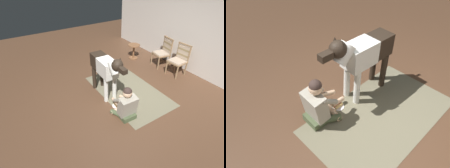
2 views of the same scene
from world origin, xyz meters
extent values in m
plane|color=#503423|center=(0.00, 0.00, 0.00)|extent=(13.13, 13.13, 0.00)
cube|color=beige|center=(0.00, 2.69, 1.30)|extent=(7.58, 0.10, 2.60)
cube|color=#6A634C|center=(-0.14, 0.30, 0.00)|extent=(2.48, 1.45, 0.01)
cylinder|color=olive|center=(-0.57, 1.88, 0.21)|extent=(0.04, 0.04, 0.42)
cylinder|color=olive|center=(-0.98, 1.96, 0.21)|extent=(0.04, 0.04, 0.42)
cylinder|color=olive|center=(-0.49, 2.29, 0.21)|extent=(0.04, 0.04, 0.42)
cylinder|color=olive|center=(-0.90, 2.37, 0.21)|extent=(0.04, 0.04, 0.42)
cube|color=olive|center=(-0.74, 2.12, 0.44)|extent=(0.54, 0.54, 0.04)
cube|color=tan|center=(-0.74, 2.12, 0.48)|extent=(0.50, 0.50, 0.04)
cylinder|color=olive|center=(-0.49, 2.29, 0.72)|extent=(0.04, 0.04, 0.52)
cylinder|color=olive|center=(-0.90, 2.37, 0.72)|extent=(0.04, 0.04, 0.52)
cube|color=olive|center=(-0.69, 2.33, 0.96)|extent=(0.46, 0.13, 0.04)
cube|color=tan|center=(-0.69, 2.33, 0.71)|extent=(0.38, 0.12, 0.40)
cube|color=olive|center=(-0.69, 2.33, 0.80)|extent=(0.39, 0.13, 0.06)
cube|color=olive|center=(-0.69, 2.33, 0.62)|extent=(0.39, 0.13, 0.06)
cylinder|color=olive|center=(0.16, 1.92, 0.21)|extent=(0.04, 0.04, 0.42)
cylinder|color=olive|center=(-0.25, 1.91, 0.21)|extent=(0.04, 0.04, 0.42)
cylinder|color=olive|center=(0.15, 2.34, 0.21)|extent=(0.04, 0.04, 0.42)
cylinder|color=olive|center=(-0.26, 2.33, 0.21)|extent=(0.04, 0.04, 0.42)
cube|color=olive|center=(-0.05, 2.12, 0.44)|extent=(0.47, 0.47, 0.04)
cube|color=tan|center=(-0.05, 2.12, 0.48)|extent=(0.44, 0.44, 0.04)
cylinder|color=olive|center=(0.15, 2.34, 0.72)|extent=(0.04, 0.04, 0.52)
cylinder|color=olive|center=(-0.26, 2.33, 0.72)|extent=(0.04, 0.04, 0.52)
cube|color=olive|center=(-0.06, 2.33, 0.96)|extent=(0.46, 0.06, 0.04)
cube|color=tan|center=(-0.06, 2.33, 0.71)|extent=(0.38, 0.06, 0.40)
cube|color=olive|center=(-0.06, 2.33, 0.80)|extent=(0.39, 0.07, 0.06)
cube|color=olive|center=(-0.06, 2.33, 0.62)|extent=(0.39, 0.07, 0.06)
cube|color=#434F33|center=(0.71, -0.35, 0.06)|extent=(0.26, 0.35, 0.12)
cylinder|color=#434F33|center=(0.54, -0.50, 0.07)|extent=(0.41, 0.25, 0.11)
cylinder|color=#E1B690|center=(0.40, -0.42, 0.06)|extent=(0.10, 0.36, 0.09)
cylinder|color=#434F33|center=(0.56, -0.19, 0.07)|extent=(0.41, 0.28, 0.11)
cylinder|color=#E1B690|center=(0.41, -0.25, 0.06)|extent=(0.14, 0.37, 0.09)
cube|color=gray|center=(0.68, -0.35, 0.35)|extent=(0.30, 0.41, 0.49)
cylinder|color=gray|center=(0.53, -0.52, 0.48)|extent=(0.29, 0.09, 0.24)
cylinder|color=#E1B690|center=(0.33, -0.46, 0.30)|extent=(0.28, 0.12, 0.12)
cylinder|color=gray|center=(0.55, -0.17, 0.48)|extent=(0.29, 0.09, 0.24)
cylinder|color=#E1B690|center=(0.34, -0.21, 0.30)|extent=(0.28, 0.10, 0.12)
sphere|color=#E1B690|center=(0.65, -0.35, 0.69)|extent=(0.21, 0.21, 0.21)
sphere|color=#372822|center=(0.65, -0.35, 0.73)|extent=(0.19, 0.19, 0.19)
cylinder|color=silver|center=(-0.09, -0.19, 0.34)|extent=(0.11, 0.11, 0.68)
cylinder|color=silver|center=(-0.10, -0.43, 0.34)|extent=(0.11, 0.11, 0.68)
cylinder|color=black|center=(-0.77, -0.16, 0.34)|extent=(0.11, 0.11, 0.68)
cylinder|color=black|center=(-0.78, -0.40, 0.34)|extent=(0.11, 0.11, 0.68)
cube|color=silver|center=(-0.24, -0.31, 0.87)|extent=(0.55, 0.37, 0.39)
cube|color=black|center=(-0.65, -0.29, 0.87)|extent=(0.48, 0.35, 0.37)
cylinder|color=silver|center=(0.12, -0.32, 1.05)|extent=(0.40, 0.26, 0.39)
sphere|color=black|center=(0.22, -0.33, 1.16)|extent=(0.26, 0.26, 0.26)
cube|color=black|center=(0.44, -0.34, 1.14)|extent=(0.20, 0.13, 0.10)
cone|color=black|center=(0.21, -0.25, 1.26)|extent=(0.10, 0.10, 0.12)
cone|color=black|center=(0.21, -0.40, 1.26)|extent=(0.10, 0.10, 0.12)
cylinder|color=black|center=(-0.90, -0.28, 0.83)|extent=(0.35, 0.06, 0.23)
cylinder|color=white|center=(0.22, -0.33, 0.01)|extent=(0.22, 0.22, 0.01)
cylinder|color=tan|center=(0.22, -0.35, 0.04)|extent=(0.16, 0.05, 0.05)
cylinder|color=tan|center=(0.22, -0.30, 0.04)|extent=(0.16, 0.05, 0.05)
cylinder|color=brown|center=(0.22, -0.33, 0.04)|extent=(0.17, 0.04, 0.04)
cylinder|color=brown|center=(-1.70, 1.73, 0.25)|extent=(0.07, 0.07, 0.51)
cylinder|color=brown|center=(-1.70, 1.73, 0.01)|extent=(0.32, 0.32, 0.02)
cylinder|color=brown|center=(-1.70, 1.73, 0.52)|extent=(0.43, 0.43, 0.02)
camera|label=1|loc=(2.98, -2.23, 2.97)|focal=28.28mm
camera|label=2|loc=(2.02, 1.54, 2.79)|focal=35.17mm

